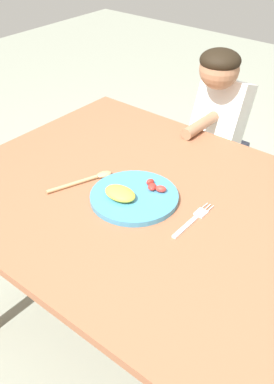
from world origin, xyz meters
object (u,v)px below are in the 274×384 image
(fork, at_px, (193,220))
(person, at_px, (217,153))
(plate, at_px, (133,196))
(spoon, at_px, (88,179))

(fork, bearing_deg, person, 23.60)
(plate, distance_m, spoon, 0.18)
(plate, relative_size, person, 0.27)
(plate, bearing_deg, fork, 8.80)
(plate, distance_m, fork, 0.21)
(spoon, bearing_deg, fork, -62.64)
(spoon, bearing_deg, person, 12.90)
(person, bearing_deg, fork, 113.93)
(spoon, relative_size, person, 0.22)
(fork, distance_m, spoon, 0.39)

